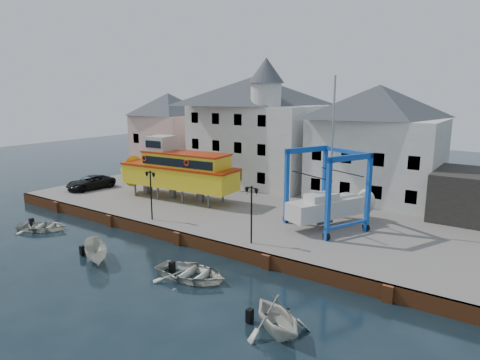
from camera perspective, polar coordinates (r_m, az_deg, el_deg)
The scene contains 15 objects.
ground at distance 33.76m, azimuth -8.29°, elevation -8.49°, with size 140.00×140.00×0.00m, color black.
hardstanding at distance 41.89m, azimuth 2.00°, elevation -3.60°, with size 44.00×22.00×1.00m, color slate.
quay_wall at distance 33.66m, azimuth -8.19°, elevation -7.64°, with size 44.00×0.47×1.00m.
building_pink at distance 57.38m, azimuth -9.43°, elevation 6.21°, with size 8.00×7.00×10.30m.
building_white_main at distance 49.40m, azimuth 1.95°, elevation 6.85°, with size 14.00×8.30×14.00m.
building_white_right at distance 44.17m, azimuth 17.74°, elevation 4.72°, with size 12.00×8.00×11.20m.
lamp_post_left at distance 36.14m, azimuth -11.84°, elevation -0.36°, with size 1.12×0.32×4.20m.
lamp_post_right at distance 29.84m, azimuth 1.54°, elevation -2.70°, with size 1.12×0.32×4.20m.
tour_boat at distance 43.18m, azimuth -9.03°, elevation 1.40°, with size 14.47×4.44×6.21m.
travel_lift at distance 34.86m, azimuth 12.21°, elevation -2.85°, with size 6.77×7.93×11.79m.
van at distance 49.82m, azimuth -19.31°, elevation -0.30°, with size 2.42×5.25×1.46m, color black.
motorboat_a at distance 32.05m, azimuth -18.52°, elevation -10.14°, with size 1.48×3.93×1.52m, color beige.
motorboat_b at distance 27.95m, azimuth -6.58°, elevation -12.92°, with size 3.49×4.89×1.01m, color beige.
motorboat_c at distance 22.41m, azimuth 4.93°, elevation -19.60°, with size 3.29×3.81×2.01m, color beige.
motorboat_d at distance 40.42m, azimuth -24.85°, elevation -6.05°, with size 3.02×4.22×0.87m, color beige.
Camera 1 is at (21.79, -22.97, 11.70)m, focal length 32.00 mm.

